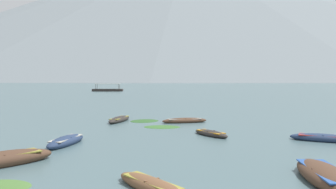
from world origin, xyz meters
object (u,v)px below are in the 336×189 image
(rowboat_1, at_px, (185,121))
(rowboat_6, at_px, (66,141))
(rowboat_3, at_px, (119,119))
(rowboat_4, at_px, (152,186))
(rowboat_8, at_px, (323,138))
(rowboat_2, at_px, (211,134))
(rowboat_0, at_px, (326,176))
(ferry_0, at_px, (108,90))
(rowboat_7, at_px, (1,160))

(rowboat_1, relative_size, rowboat_6, 1.08)
(rowboat_3, distance_m, rowboat_4, 18.77)
(rowboat_1, xyz_separation_m, rowboat_8, (8.62, -7.95, 0.01))
(rowboat_2, bearing_deg, rowboat_3, 138.49)
(rowboat_0, distance_m, rowboat_4, 6.34)
(rowboat_1, xyz_separation_m, rowboat_2, (1.96, -6.56, -0.02))
(rowboat_1, bearing_deg, rowboat_2, -73.39)
(rowboat_0, height_order, rowboat_3, rowboat_0)
(rowboat_4, height_order, ferry_0, ferry_0)
(rowboat_6, bearing_deg, rowboat_8, 8.81)
(rowboat_0, distance_m, rowboat_6, 13.52)
(rowboat_6, xyz_separation_m, rowboat_7, (-1.02, -4.72, 0.04))
(rowboat_1, height_order, rowboat_2, rowboat_1)
(rowboat_8, bearing_deg, rowboat_4, -133.10)
(rowboat_1, relative_size, ferry_0, 0.43)
(rowboat_0, relative_size, ferry_0, 0.48)
(rowboat_4, relative_size, rowboat_6, 0.84)
(rowboat_0, bearing_deg, ferry_0, 109.60)
(rowboat_4, xyz_separation_m, rowboat_6, (-5.92, 7.44, 0.03))
(rowboat_0, relative_size, rowboat_7, 1.08)
(rowboat_0, xyz_separation_m, ferry_0, (-31.71, 89.06, 0.22))
(rowboat_8, bearing_deg, rowboat_6, -171.19)
(rowboat_0, distance_m, rowboat_1, 17.27)
(rowboat_4, bearing_deg, rowboat_0, 12.83)
(rowboat_0, relative_size, rowboat_1, 1.12)
(rowboat_0, bearing_deg, rowboat_2, 110.75)
(rowboat_8, distance_m, ferry_0, 87.83)
(rowboat_3, bearing_deg, rowboat_0, -55.45)
(rowboat_6, bearing_deg, rowboat_2, 23.92)
(rowboat_0, xyz_separation_m, rowboat_2, (-3.70, 9.76, -0.08))
(rowboat_8, height_order, ferry_0, ferry_0)
(rowboat_7, relative_size, ferry_0, 0.45)
(rowboat_1, relative_size, rowboat_3, 0.94)
(rowboat_7, bearing_deg, rowboat_6, 77.79)
(rowboat_0, height_order, rowboat_8, rowboat_0)
(rowboat_3, height_order, rowboat_8, rowboat_3)
(ferry_0, bearing_deg, rowboat_7, -78.04)
(rowboat_0, bearing_deg, rowboat_3, 124.55)
(rowboat_3, bearing_deg, rowboat_2, -41.51)
(rowboat_0, height_order, rowboat_6, rowboat_0)
(rowboat_1, xyz_separation_m, rowboat_3, (-5.78, 0.29, 0.01))
(rowboat_1, xyz_separation_m, rowboat_7, (-7.47, -15.00, 0.07))
(rowboat_1, distance_m, rowboat_3, 5.79)
(ferry_0, bearing_deg, rowboat_0, -70.40)
(rowboat_3, xyz_separation_m, rowboat_7, (-1.69, -15.29, 0.06))
(rowboat_7, bearing_deg, rowboat_2, 41.86)
(rowboat_0, bearing_deg, rowboat_8, 70.49)
(rowboat_1, distance_m, rowboat_6, 12.14)
(rowboat_6, xyz_separation_m, ferry_0, (-19.61, 83.03, 0.25))
(rowboat_0, height_order, ferry_0, ferry_0)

